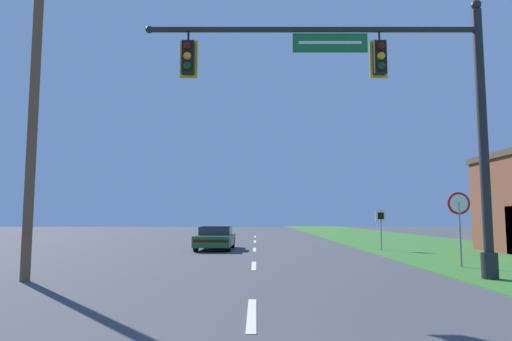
{
  "coord_description": "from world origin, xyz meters",
  "views": [
    {
      "loc": [
        0.07,
        -2.21,
        1.69
      ],
      "look_at": [
        0.0,
        23.55,
        4.34
      ],
      "focal_mm": 32.0,
      "sensor_mm": 36.0,
      "label": 1
    }
  ],
  "objects_px": {
    "car_ahead": "(217,238)",
    "utility_pole_near": "(36,96)",
    "signal_mast": "(399,105)",
    "stop_sign": "(461,212)",
    "route_sign_post": "(382,221)"
  },
  "relations": [
    {
      "from": "car_ahead",
      "to": "route_sign_post",
      "type": "distance_m",
      "value": 8.61
    },
    {
      "from": "car_ahead",
      "to": "stop_sign",
      "type": "distance_m",
      "value": 12.71
    },
    {
      "from": "signal_mast",
      "to": "car_ahead",
      "type": "distance_m",
      "value": 13.96
    },
    {
      "from": "signal_mast",
      "to": "stop_sign",
      "type": "xyz_separation_m",
      "value": [
        2.88,
        2.93,
        -2.95
      ]
    },
    {
      "from": "signal_mast",
      "to": "utility_pole_near",
      "type": "xyz_separation_m",
      "value": [
        -10.13,
        -0.17,
        0.24
      ]
    },
    {
      "from": "route_sign_post",
      "to": "car_ahead",
      "type": "bearing_deg",
      "value": 173.37
    },
    {
      "from": "signal_mast",
      "to": "stop_sign",
      "type": "height_order",
      "value": "signal_mast"
    },
    {
      "from": "stop_sign",
      "to": "signal_mast",
      "type": "bearing_deg",
      "value": -134.55
    },
    {
      "from": "car_ahead",
      "to": "utility_pole_near",
      "type": "relative_size",
      "value": 0.46
    },
    {
      "from": "stop_sign",
      "to": "route_sign_post",
      "type": "distance_m",
      "value": 7.92
    },
    {
      "from": "signal_mast",
      "to": "route_sign_post",
      "type": "height_order",
      "value": "signal_mast"
    },
    {
      "from": "signal_mast",
      "to": "route_sign_post",
      "type": "relative_size",
      "value": 4.78
    },
    {
      "from": "utility_pole_near",
      "to": "car_ahead",
      "type": "bearing_deg",
      "value": 71.5
    },
    {
      "from": "signal_mast",
      "to": "route_sign_post",
      "type": "distance_m",
      "value": 11.56
    },
    {
      "from": "stop_sign",
      "to": "utility_pole_near",
      "type": "relative_size",
      "value": 0.26
    }
  ]
}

